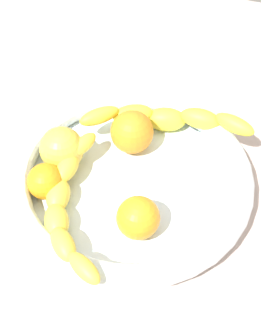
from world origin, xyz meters
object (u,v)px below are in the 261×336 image
object	(u,v)px
orange_mid_left	(138,218)
apple_yellow	(62,149)
fruit_bowl	(130,177)
orange_mid_right	(46,181)
orange_front	(132,132)
banana_draped_right	(166,118)
banana_draped_left	(65,205)

from	to	relation	value
orange_mid_left	apple_yellow	distance (cm)	16.31
fruit_bowl	apple_yellow	distance (cm)	11.01
orange_mid_left	orange_mid_right	world-z (taller)	orange_mid_left
orange_front	apple_yellow	distance (cm)	10.93
banana_draped_right	orange_front	size ratio (longest dim) A/B	4.00
banana_draped_right	apple_yellow	xyz separation A→B (cm)	(-12.86, -11.26, 0.12)
fruit_bowl	banana_draped_right	xyz separation A→B (cm)	(2.12, 11.29, 2.31)
orange_front	orange_mid_right	bearing A→B (deg)	-124.76
banana_draped_right	banana_draped_left	bearing A→B (deg)	-112.72
orange_front	fruit_bowl	bearing A→B (deg)	-73.17
banana_draped_right	orange_mid_right	world-z (taller)	banana_draped_right
banana_draped_left	orange_front	bearing A→B (deg)	74.39
orange_mid_right	apple_yellow	world-z (taller)	apple_yellow
apple_yellow	fruit_bowl	bearing A→B (deg)	-0.17
orange_front	orange_mid_right	size ratio (longest dim) A/B	1.27
orange_front	orange_mid_left	size ratio (longest dim) A/B	1.14
apple_yellow	orange_mid_right	bearing A→B (deg)	-88.90
orange_mid_right	banana_draped_left	bearing A→B (deg)	-33.55
banana_draped_left	orange_mid_left	world-z (taller)	orange_mid_left
orange_mid_left	apple_yellow	xyz separation A→B (cm)	(-14.39, 7.67, 0.38)
fruit_bowl	banana_draped_right	world-z (taller)	banana_draped_right
banana_draped_left	apple_yellow	world-z (taller)	apple_yellow
fruit_bowl	banana_draped_left	size ratio (longest dim) A/B	1.52
orange_front	apple_yellow	xyz separation A→B (cm)	(-8.75, -6.55, -0.03)
fruit_bowl	orange_front	bearing A→B (deg)	106.83
orange_mid_right	apple_yellow	xyz separation A→B (cm)	(-0.11, 5.89, 0.68)
orange_mid_left	apple_yellow	bearing A→B (deg)	151.94
orange_front	banana_draped_left	bearing A→B (deg)	-105.61
banana_draped_right	apple_yellow	bearing A→B (deg)	-138.80
fruit_bowl	banana_draped_left	distance (cm)	10.95
fruit_bowl	banana_draped_right	distance (cm)	11.71
banana_draped_left	orange_mid_left	distance (cm)	9.99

